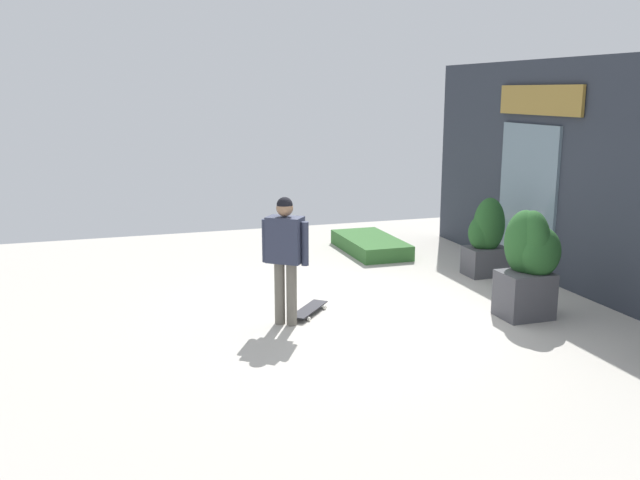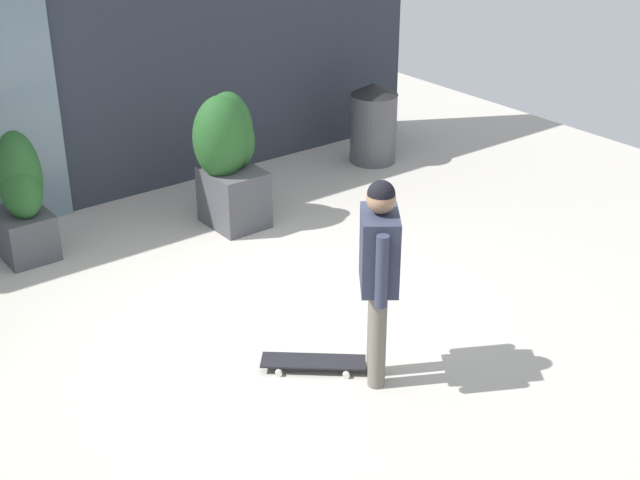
{
  "view_description": "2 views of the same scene",
  "coord_description": "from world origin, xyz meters",
  "px_view_note": "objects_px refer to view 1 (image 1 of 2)",
  "views": [
    {
      "loc": [
        7.98,
        -3.23,
        2.86
      ],
      "look_at": [
        -0.08,
        -0.66,
        1.01
      ],
      "focal_mm": 38.57,
      "sensor_mm": 36.0,
      "label": 1
    },
    {
      "loc": [
        -3.66,
        -5.32,
        3.88
      ],
      "look_at": [
        -0.08,
        -0.66,
        1.01
      ],
      "focal_mm": 49.95,
      "sensor_mm": 36.0,
      "label": 2
    }
  ],
  "objects_px": {
    "planter_box_left": "(529,258)",
    "planter_box_right": "(487,238)",
    "skateboard": "(309,309)",
    "skateboarder": "(285,248)"
  },
  "relations": [
    {
      "from": "skateboard",
      "to": "planter_box_left",
      "type": "height_order",
      "value": "planter_box_left"
    },
    {
      "from": "skateboarder",
      "to": "planter_box_left",
      "type": "distance_m",
      "value": 3.11
    },
    {
      "from": "skateboarder",
      "to": "skateboard",
      "type": "distance_m",
      "value": 1.04
    },
    {
      "from": "planter_box_right",
      "to": "planter_box_left",
      "type": "bearing_deg",
      "value": -16.1
    },
    {
      "from": "skateboarder",
      "to": "skateboard",
      "type": "height_order",
      "value": "skateboarder"
    },
    {
      "from": "skateboarder",
      "to": "planter_box_right",
      "type": "bearing_deg",
      "value": -33.14
    },
    {
      "from": "skateboard",
      "to": "planter_box_right",
      "type": "distance_m",
      "value": 3.4
    },
    {
      "from": "skateboard",
      "to": "planter_box_right",
      "type": "height_order",
      "value": "planter_box_right"
    },
    {
      "from": "planter_box_left",
      "to": "skateboarder",
      "type": "bearing_deg",
      "value": -102.04
    },
    {
      "from": "planter_box_left",
      "to": "planter_box_right",
      "type": "bearing_deg",
      "value": 163.9
    }
  ]
}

